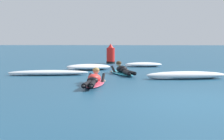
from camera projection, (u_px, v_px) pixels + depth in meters
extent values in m
plane|color=navy|center=(161.00, 66.00, 17.71)|extent=(120.00, 120.00, 0.00)
ellipsoid|color=#E54C66|center=(94.00, 84.00, 10.56)|extent=(0.63, 1.98, 0.07)
ellipsoid|color=#E54C66|center=(98.00, 80.00, 11.48)|extent=(0.21, 0.20, 0.06)
ellipsoid|color=red|center=(94.00, 78.00, 10.59)|extent=(0.42, 0.72, 0.35)
ellipsoid|color=black|center=(93.00, 81.00, 10.18)|extent=(0.35, 0.29, 0.20)
cylinder|color=black|center=(87.00, 84.00, 9.64)|extent=(0.21, 0.83, 0.14)
ellipsoid|color=black|center=(84.00, 86.00, 9.23)|extent=(0.11, 0.22, 0.08)
cylinder|color=black|center=(93.00, 84.00, 9.62)|extent=(0.17, 0.83, 0.14)
ellipsoid|color=black|center=(91.00, 86.00, 9.21)|extent=(0.11, 0.22, 0.08)
cylinder|color=black|center=(89.00, 79.00, 11.00)|extent=(0.10, 0.60, 0.34)
sphere|color=tan|center=(91.00, 81.00, 11.40)|extent=(0.09, 0.09, 0.09)
cylinder|color=black|center=(103.00, 79.00, 10.95)|extent=(0.10, 0.60, 0.34)
sphere|color=tan|center=(104.00, 81.00, 11.32)|extent=(0.09, 0.09, 0.09)
sphere|color=tan|center=(96.00, 71.00, 10.99)|extent=(0.21, 0.21, 0.21)
ellipsoid|color=#AD894C|center=(96.00, 70.00, 10.96)|extent=(0.23, 0.20, 0.16)
ellipsoid|color=#2DB2D1|center=(122.00, 73.00, 13.78)|extent=(1.24, 2.25, 0.07)
ellipsoid|color=#2DB2D1|center=(115.00, 71.00, 14.78)|extent=(0.27, 0.26, 0.06)
ellipsoid|color=black|center=(122.00, 69.00, 13.81)|extent=(0.60, 0.79, 0.35)
ellipsoid|color=black|center=(124.00, 71.00, 13.42)|extent=(0.41, 0.37, 0.20)
cylinder|color=black|center=(127.00, 73.00, 12.87)|extent=(0.34, 0.82, 0.14)
ellipsoid|color=black|center=(129.00, 74.00, 12.47)|extent=(0.16, 0.24, 0.08)
cylinder|color=black|center=(131.00, 73.00, 12.91)|extent=(0.43, 0.81, 0.14)
ellipsoid|color=black|center=(135.00, 74.00, 12.53)|extent=(0.16, 0.24, 0.08)
cylinder|color=black|center=(114.00, 70.00, 14.14)|extent=(0.27, 0.58, 0.33)
sphere|color=tan|center=(111.00, 72.00, 14.51)|extent=(0.09, 0.09, 0.09)
cylinder|color=black|center=(124.00, 70.00, 14.23)|extent=(0.27, 0.58, 0.33)
sphere|color=tan|center=(122.00, 72.00, 14.58)|extent=(0.09, 0.09, 0.09)
sphere|color=tan|center=(119.00, 64.00, 14.19)|extent=(0.21, 0.21, 0.21)
ellipsoid|color=#47331E|center=(119.00, 63.00, 14.17)|extent=(0.27, 0.26, 0.16)
ellipsoid|color=white|center=(88.00, 67.00, 15.65)|extent=(2.21, 1.58, 0.26)
ellipsoid|color=white|center=(99.00, 67.00, 15.91)|extent=(0.74, 0.59, 0.18)
ellipsoid|color=white|center=(75.00, 69.00, 15.43)|extent=(0.89, 0.82, 0.14)
ellipsoid|color=white|center=(144.00, 64.00, 17.40)|extent=(1.92, 0.96, 0.22)
ellipsoid|color=white|center=(152.00, 65.00, 17.53)|extent=(0.75, 0.56, 0.16)
ellipsoid|color=white|center=(133.00, 66.00, 17.30)|extent=(0.67, 0.40, 0.12)
ellipsoid|color=white|center=(186.00, 75.00, 12.09)|extent=(2.90, 1.08, 0.27)
ellipsoid|color=white|center=(205.00, 76.00, 12.25)|extent=(1.04, 0.39, 0.19)
ellipsoid|color=white|center=(163.00, 77.00, 11.96)|extent=(1.04, 0.42, 0.15)
ellipsoid|color=white|center=(48.00, 73.00, 13.28)|extent=(3.13, 0.98, 0.20)
ellipsoid|color=white|center=(69.00, 73.00, 13.43)|extent=(1.13, 0.67, 0.14)
ellipsoid|color=white|center=(24.00, 74.00, 13.15)|extent=(1.13, 0.40, 0.11)
cylinder|color=red|center=(111.00, 56.00, 19.66)|extent=(0.46, 0.46, 0.89)
cone|color=red|center=(111.00, 46.00, 19.60)|extent=(0.33, 0.33, 0.24)
cylinder|color=black|center=(111.00, 62.00, 19.69)|extent=(0.49, 0.49, 0.12)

